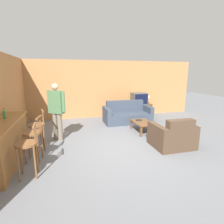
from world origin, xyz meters
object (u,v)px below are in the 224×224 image
Objects in this scene: coffee_table at (143,123)px; bottle at (4,114)px; person_by_window at (57,109)px; bar_chair_near at (27,148)px; bar_chair_far at (37,128)px; armchair_near at (173,136)px; table_lamp at (148,96)px; tv_unit at (139,110)px; bar_chair_mid at (33,136)px; book_on_table at (139,120)px; couch_far at (127,115)px; tv at (139,98)px.

bottle is (-3.94, -0.99, 0.80)m from coffee_table.
bottle is 0.14× the size of person_by_window.
bar_chair_near is 1.33m from bar_chair_far.
armchair_near is 2.04× the size of table_lamp.
tv_unit is 0.81m from table_lamp.
bar_chair_near is 0.65m from bar_chair_mid.
bar_chair_far is 3.39m from book_on_table.
armchair_near is 3.67m from tv_unit.
bottle is (-3.85, -2.35, 0.80)m from couch_far.
bar_chair_mid reaches higher than book_on_table.
table_lamp is at bearing 28.79° from person_by_window.
person_by_window is at bearing -153.12° from couch_far.
person_by_window is at bearing 68.60° from bar_chair_mid.
couch_far is 1.37m from coffee_table.
bar_chair_mid is 5.47× the size of book_on_table.
bar_chair_mid is at bearing -89.99° from bar_chair_far.
tv_unit is (4.15, 2.83, -0.31)m from bar_chair_far.
bar_chair_mid is at bearing -142.67° from table_lamp.
person_by_window is (0.49, 1.25, 0.38)m from bar_chair_mid.
person_by_window is (0.49, 0.57, 0.38)m from bar_chair_far.
bar_chair_near is at bearing -89.99° from bar_chair_mid.
tv is 1.35× the size of table_lamp.
book_on_table is (-0.87, -1.99, -0.49)m from tv.
person_by_window is (-4.10, -2.25, 0.00)m from table_lamp.
bar_chair_near is 4.49× the size of bottle.
bar_chair_mid is 3.60m from armchair_near.
couch_far is 2.79m from armchair_near.
bar_chair_mid is 1.12× the size of coffee_table.
tv_unit is 1.66× the size of tv.
tv reaches higher than couch_far.
coffee_table is at bearing -76.18° from book_on_table.
coffee_table is 0.24m from book_on_table.
bar_chair_far is 0.88m from bottle.
bar_chair_near is 1.52× the size of tv.
bar_chair_far is 0.92× the size of tv_unit.
bottle reaches higher than tv_unit.
bottle is at bearing -147.77° from bar_chair_far.
tv is (4.15, 4.15, 0.26)m from bar_chair_near.
bar_chair_near is at bearing -57.00° from bottle.
tv reaches higher than armchair_near.
bar_chair_mid is 0.67m from bar_chair_far.
book_on_table is (-0.31, 1.63, 0.07)m from armchair_near.
bar_chair_far is 1.00× the size of armchair_near.
person_by_window is at bearing 75.60° from bar_chair_near.
bottle is at bearing -148.55° from couch_far.
table_lamp reaches higher than bar_chair_near.
tv_unit is 0.67× the size of person_by_window.
bar_chair_far is 1.12× the size of coffee_table.
bar_chair_mid reaches higher than coffee_table.
table_lamp is (4.58, 3.50, 0.37)m from bar_chair_mid.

